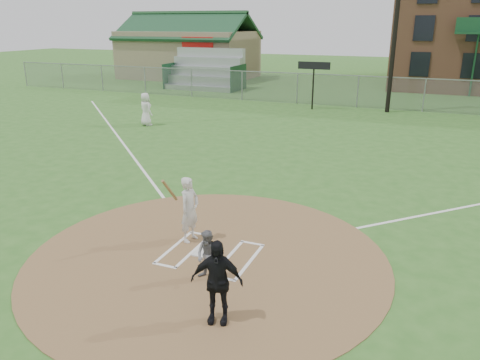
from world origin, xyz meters
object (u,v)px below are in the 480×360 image
at_px(catcher, 208,256).
at_px(umpire, 217,282).
at_px(ondeck_player, 146,109).
at_px(batter_at_plate, 189,209).
at_px(home_plate, 205,253).

relative_size(catcher, umpire, 0.70).
bearing_deg(ondeck_player, catcher, 153.66).
bearing_deg(ondeck_player, batter_at_plate, 153.44).
distance_m(home_plate, batter_at_plate, 1.17).
distance_m(home_plate, catcher, 1.33).
relative_size(catcher, batter_at_plate, 0.64).
bearing_deg(home_plate, batter_at_plate, 141.78).
distance_m(catcher, batter_at_plate, 2.02).
xyz_separation_m(ondeck_player, batter_at_plate, (8.71, -11.45, -0.00)).
height_order(home_plate, ondeck_player, ondeck_player).
distance_m(catcher, ondeck_player, 16.40).
xyz_separation_m(catcher, umpire, (0.77, -1.23, 0.25)).
bearing_deg(umpire, batter_at_plate, 111.89).
relative_size(catcher, ondeck_player, 0.65).
relative_size(ondeck_player, batter_at_plate, 0.97).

